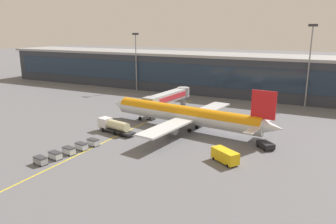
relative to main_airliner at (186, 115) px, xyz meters
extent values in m
plane|color=slate|center=(-7.86, -9.41, -3.84)|extent=(700.00, 700.00, 0.00)
cube|color=yellow|center=(-12.38, -7.41, -3.83)|extent=(0.41, 80.00, 0.01)
cube|color=#2D333D|center=(-2.07, 52.65, 3.31)|extent=(216.81, 21.91, 14.30)
cube|color=#1E2D42|center=(-2.07, 41.64, 4.03)|extent=(210.30, 0.16, 8.01)
cube|color=#99999E|center=(-2.07, 52.65, 10.96)|extent=(221.14, 22.34, 1.00)
cylinder|color=silver|center=(-0.27, 0.03, -0.15)|extent=(40.56, 8.89, 4.13)
cylinder|color=orange|center=(-0.27, 0.03, 0.22)|extent=(39.74, 8.63, 3.97)
cone|color=silver|center=(-21.74, 2.60, -0.15)|extent=(4.57, 4.39, 3.93)
cone|color=silver|center=(21.40, -2.56, 0.26)|extent=(5.34, 4.08, 3.51)
cube|color=red|center=(19.27, -2.30, 5.01)|extent=(5.38, 0.99, 6.20)
cube|color=silver|center=(18.28, -6.35, 0.47)|extent=(2.77, 6.80, 0.24)
cube|color=silver|center=(19.26, 1.86, 0.47)|extent=(2.77, 6.80, 0.24)
cube|color=silver|center=(-0.03, -10.61, -0.47)|extent=(6.78, 17.40, 0.40)
cube|color=silver|center=(2.47, 10.32, -0.47)|extent=(6.78, 17.40, 0.40)
cylinder|color=#939399|center=(-0.66, -7.46, -1.90)|extent=(3.43, 2.63, 2.27)
cylinder|color=#939399|center=(1.11, 7.41, -1.90)|extent=(3.43, 2.63, 2.27)
cylinder|color=black|center=(-14.70, 1.75, -3.34)|extent=(1.04, 0.52, 1.00)
cylinder|color=slate|center=(-14.70, 1.75, -2.53)|extent=(0.20, 0.20, 1.62)
cylinder|color=black|center=(1.91, -2.10, -3.34)|extent=(1.04, 0.52, 1.00)
cylinder|color=slate|center=(1.91, -2.10, -2.53)|extent=(0.20, 0.20, 1.62)
cylinder|color=black|center=(2.35, 1.59, -3.34)|extent=(1.04, 0.52, 1.00)
cylinder|color=slate|center=(2.35, 1.59, -2.53)|extent=(0.20, 0.20, 1.62)
cube|color=#B2B7BC|center=(-11.50, 12.79, 1.15)|extent=(4.57, 18.56, 2.80)
cube|color=red|center=(-11.45, 12.78, 1.15)|extent=(4.44, 15.64, 1.54)
cube|color=#9EA3A8|center=(-12.29, 3.64, 1.15)|extent=(3.86, 3.50, 2.94)
cylinder|color=#4C4C51|center=(-12.29, 3.64, -2.05)|extent=(0.70, 0.70, 3.58)
cube|color=#262628|center=(-12.29, 3.64, -3.69)|extent=(1.95, 1.95, 0.30)
cylinder|color=gray|center=(-10.71, 21.94, 1.15)|extent=(3.90, 3.90, 3.08)
cylinder|color=gray|center=(-10.71, 21.94, -2.05)|extent=(1.80, 1.80, 3.58)
cube|color=#232326|center=(-13.33, -10.82, -3.09)|extent=(10.29, 4.38, 0.50)
cube|color=silver|center=(-17.65, -9.97, -1.84)|extent=(3.23, 2.99, 2.50)
cube|color=black|center=(-18.89, -9.73, -1.34)|extent=(0.60, 2.29, 1.12)
cylinder|color=beige|center=(-13.06, -10.87, -1.74)|extent=(6.31, 3.31, 2.20)
cylinder|color=black|center=(-17.33, -11.25, -3.34)|extent=(1.05, 0.54, 1.00)
cylinder|color=black|center=(-16.87, -8.91, -3.34)|extent=(1.05, 0.54, 1.00)
cylinder|color=black|center=(-13.27, -12.04, -3.34)|extent=(1.05, 0.54, 1.00)
cylinder|color=black|center=(-12.81, -9.71, -3.34)|extent=(1.05, 0.54, 1.00)
cylinder|color=black|center=(-11.21, -12.45, -3.34)|extent=(1.05, 0.54, 1.00)
cylinder|color=black|center=(-10.75, -10.12, -3.34)|extent=(1.05, 0.54, 1.00)
cube|color=yellow|center=(15.33, -16.15, -2.44)|extent=(6.12, 5.07, 2.20)
cube|color=black|center=(14.11, -15.37, -2.05)|extent=(2.83, 2.84, 0.66)
cylinder|color=black|center=(13.06, -15.93, -3.54)|extent=(0.64, 0.53, 0.60)
cylinder|color=black|center=(14.18, -14.19, -3.54)|extent=(0.64, 0.53, 0.60)
cylinder|color=black|center=(16.48, -18.12, -3.54)|extent=(0.64, 0.53, 0.60)
cylinder|color=black|center=(17.60, -16.38, -3.54)|extent=(0.64, 0.53, 0.60)
cube|color=black|center=(20.79, -5.00, -2.99)|extent=(4.29, 4.33, 1.10)
cube|color=black|center=(21.45, -5.69, -2.80)|extent=(2.41, 2.39, 0.33)
cylinder|color=black|center=(22.46, -5.25, -3.54)|extent=(0.60, 0.61, 0.60)
cylinder|color=black|center=(20.97, -6.68, -3.54)|extent=(0.60, 0.61, 0.60)
cylinder|color=black|center=(20.62, -3.33, -3.54)|extent=(0.60, 0.61, 0.60)
cylinder|color=black|center=(19.12, -4.76, -3.54)|extent=(0.60, 0.61, 0.60)
cube|color=gray|center=(-15.25, -32.78, -3.11)|extent=(2.81, 1.91, 1.10)
cube|color=#333338|center=(-15.25, -32.78, -2.41)|extent=(2.87, 1.95, 0.10)
cylinder|color=black|center=(-16.40, -33.35, -3.66)|extent=(0.37, 0.18, 0.36)
cylinder|color=black|center=(-16.15, -31.87, -3.66)|extent=(0.37, 0.18, 0.36)
cylinder|color=black|center=(-14.35, -33.69, -3.66)|extent=(0.37, 0.18, 0.36)
cylinder|color=black|center=(-14.10, -32.21, -3.66)|extent=(0.37, 0.18, 0.36)
cube|color=#B2B7BC|center=(-14.72, -29.63, -3.11)|extent=(2.81, 1.91, 1.10)
cube|color=#333338|center=(-14.72, -29.63, -2.41)|extent=(2.87, 1.95, 0.10)
cylinder|color=black|center=(-15.87, -30.19, -3.66)|extent=(0.37, 0.18, 0.36)
cylinder|color=black|center=(-15.62, -28.71, -3.66)|extent=(0.37, 0.18, 0.36)
cylinder|color=black|center=(-13.82, -30.54, -3.66)|extent=(0.37, 0.18, 0.36)
cylinder|color=black|center=(-13.57, -29.06, -3.66)|extent=(0.37, 0.18, 0.36)
cube|color=#B2B7BC|center=(-14.19, -26.47, -3.11)|extent=(2.81, 1.91, 1.10)
cube|color=#333338|center=(-14.19, -26.47, -2.41)|extent=(2.87, 1.95, 0.10)
cylinder|color=black|center=(-15.34, -27.04, -3.66)|extent=(0.37, 0.18, 0.36)
cylinder|color=black|center=(-15.09, -25.56, -3.66)|extent=(0.37, 0.18, 0.36)
cylinder|color=black|center=(-13.29, -27.38, -3.66)|extent=(0.37, 0.18, 0.36)
cylinder|color=black|center=(-13.04, -25.90, -3.66)|extent=(0.37, 0.18, 0.36)
cube|color=#B2B7BC|center=(-13.66, -23.31, -3.11)|extent=(2.81, 1.91, 1.10)
cube|color=#333338|center=(-13.66, -23.31, -2.41)|extent=(2.87, 1.95, 0.10)
cylinder|color=black|center=(-14.81, -23.88, -3.66)|extent=(0.37, 0.18, 0.36)
cylinder|color=black|center=(-14.56, -22.40, -3.66)|extent=(0.37, 0.18, 0.36)
cylinder|color=black|center=(-12.76, -24.23, -3.66)|extent=(0.37, 0.18, 0.36)
cylinder|color=black|center=(-12.51, -22.75, -3.66)|extent=(0.37, 0.18, 0.36)
cube|color=#B2B7BC|center=(-13.13, -20.16, -3.11)|extent=(2.81, 1.91, 1.10)
cube|color=#333338|center=(-13.13, -20.16, -2.41)|extent=(2.87, 1.95, 0.10)
cylinder|color=black|center=(-14.28, -20.73, -3.66)|extent=(0.37, 0.18, 0.36)
cylinder|color=black|center=(-14.03, -19.25, -3.66)|extent=(0.37, 0.18, 0.36)
cylinder|color=black|center=(-12.22, -21.07, -3.66)|extent=(0.37, 0.18, 0.36)
cylinder|color=black|center=(-11.98, -19.59, -3.66)|extent=(0.37, 0.18, 0.36)
cylinder|color=gray|center=(-40.38, 40.65, 7.41)|extent=(0.44, 0.44, 22.49)
cube|color=#333338|center=(-40.38, 40.65, 19.05)|extent=(2.80, 0.50, 0.80)
cylinder|color=gray|center=(24.66, 40.65, 8.91)|extent=(0.44, 0.44, 25.51)
cube|color=#333338|center=(24.66, 40.65, 22.07)|extent=(2.80, 0.50, 0.80)
camera|label=1|loc=(32.04, -72.85, 20.82)|focal=34.95mm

